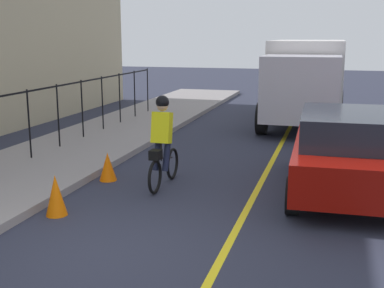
{
  "coord_description": "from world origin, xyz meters",
  "views": [
    {
      "loc": [
        -5.8,
        -2.95,
        2.95
      ],
      "look_at": [
        2.9,
        -0.48,
        1.0
      ],
      "focal_mm": 47.22,
      "sensor_mm": 36.0,
      "label": 1
    }
  ],
  "objects_px": {
    "cyclist_lead": "(162,142)",
    "patrol_sedan": "(344,151)",
    "box_truck_background": "(306,77)",
    "traffic_cone_near": "(108,166)",
    "traffic_cone_far": "(56,195)"
  },
  "relations": [
    {
      "from": "box_truck_background",
      "to": "patrol_sedan",
      "type": "bearing_deg",
      "value": 8.51
    },
    {
      "from": "traffic_cone_near",
      "to": "traffic_cone_far",
      "type": "relative_size",
      "value": 0.85
    },
    {
      "from": "traffic_cone_near",
      "to": "traffic_cone_far",
      "type": "xyz_separation_m",
      "value": [
        -2.14,
        -0.06,
        0.05
      ]
    },
    {
      "from": "traffic_cone_far",
      "to": "cyclist_lead",
      "type": "bearing_deg",
      "value": -30.67
    },
    {
      "from": "patrol_sedan",
      "to": "traffic_cone_near",
      "type": "bearing_deg",
      "value": 93.91
    },
    {
      "from": "box_truck_background",
      "to": "traffic_cone_near",
      "type": "height_order",
      "value": "box_truck_background"
    },
    {
      "from": "traffic_cone_far",
      "to": "traffic_cone_near",
      "type": "bearing_deg",
      "value": 1.71
    },
    {
      "from": "cyclist_lead",
      "to": "box_truck_background",
      "type": "xyz_separation_m",
      "value": [
        8.52,
        -2.22,
        0.64
      ]
    },
    {
      "from": "patrol_sedan",
      "to": "traffic_cone_far",
      "type": "distance_m",
      "value": 5.3
    },
    {
      "from": "cyclist_lead",
      "to": "patrol_sedan",
      "type": "bearing_deg",
      "value": -79.85
    },
    {
      "from": "patrol_sedan",
      "to": "box_truck_background",
      "type": "distance_m",
      "value": 8.06
    },
    {
      "from": "cyclist_lead",
      "to": "traffic_cone_far",
      "type": "xyz_separation_m",
      "value": [
        -2.0,
        1.19,
        -0.56
      ]
    },
    {
      "from": "cyclist_lead",
      "to": "traffic_cone_near",
      "type": "bearing_deg",
      "value": 84.02
    },
    {
      "from": "patrol_sedan",
      "to": "box_truck_background",
      "type": "height_order",
      "value": "box_truck_background"
    },
    {
      "from": "box_truck_background",
      "to": "traffic_cone_near",
      "type": "relative_size",
      "value": 11.33
    }
  ]
}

